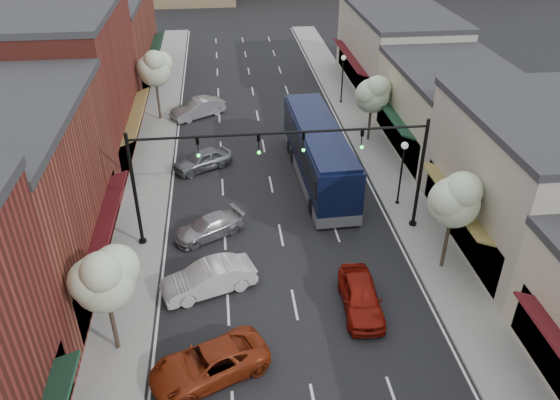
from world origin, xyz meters
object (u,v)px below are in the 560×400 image
object	(u,v)px
tree_left_far	(155,68)
parked_car_d	(202,160)
signal_mast_right	(381,161)
parked_car_b	(209,278)
signal_mast_left	(177,172)
red_hatchback	(361,297)
coach_bus	(318,152)
parked_car_a	(209,363)
parked_car_e	(198,108)
lamp_post_far	(343,71)
lamp_post_near	(402,163)
tree_right_far	(373,93)
tree_right_near	(456,198)
parked_car_c	(209,227)
tree_left_near	(104,277)

from	to	relation	value
tree_left_far	parked_car_d	world-z (taller)	tree_left_far
signal_mast_right	parked_car_b	bearing A→B (deg)	-155.60
signal_mast_left	parked_car_d	bearing A→B (deg)	83.61
red_hatchback	coach_bus	bearing A→B (deg)	92.21
parked_car_a	parked_car_e	world-z (taller)	parked_car_e
tree_left_far	parked_car_b	size ratio (longest dim) A/B	1.29
lamp_post_far	lamp_post_near	bearing A→B (deg)	-90.00
tree_left_far	parked_car_a	bearing A→B (deg)	-81.73
tree_right_far	signal_mast_right	bearing A→B (deg)	-102.85
signal_mast_left	parked_car_a	xyz separation A→B (m)	(1.42, -9.94, -3.91)
parked_car_b	tree_right_far	bearing A→B (deg)	123.97
red_hatchback	parked_car_a	xyz separation A→B (m)	(-7.36, -3.31, -0.06)
tree_right_near	parked_car_c	distance (m)	13.86
signal_mast_left	tree_right_far	size ratio (longest dim) A/B	1.51
tree_left_near	parked_car_a	distance (m)	5.68
parked_car_b	parked_car_e	distance (m)	22.80
tree_right_far	tree_right_near	bearing A→B (deg)	-90.00
parked_car_d	parked_car_b	bearing A→B (deg)	-26.92
tree_left_near	parked_car_b	world-z (taller)	tree_left_near
lamp_post_far	parked_car_a	distance (m)	32.34
signal_mast_right	parked_car_e	size ratio (longest dim) A/B	1.74
lamp_post_near	tree_right_far	bearing A→B (deg)	86.69
signal_mast_left	parked_car_e	size ratio (longest dim) A/B	1.74
signal_mast_left	parked_car_c	world-z (taller)	signal_mast_left
tree_right_far	signal_mast_left	bearing A→B (deg)	-139.46
parked_car_d	coach_bus	bearing A→B (deg)	44.79
parked_car_c	parked_car_e	xyz separation A→B (m)	(-0.90, 17.92, 0.16)
tree_right_near	parked_car_c	xyz separation A→B (m)	(-12.55, 4.47, -3.84)
signal_mast_left	parked_car_e	distance (m)	18.74
tree_right_near	parked_car_e	bearing A→B (deg)	120.99
signal_mast_left	tree_right_near	size ratio (longest dim) A/B	1.38
parked_car_d	parked_car_e	bearing A→B (deg)	153.96
parked_car_b	parked_car_a	bearing A→B (deg)	-18.61
tree_right_near	tree_left_far	distance (m)	27.56
lamp_post_far	parked_car_c	distance (m)	23.09
coach_bus	tree_right_far	bearing A→B (deg)	45.44
tree_left_far	parked_car_d	size ratio (longest dim) A/B	1.44
lamp_post_far	parked_car_e	size ratio (longest dim) A/B	0.94
signal_mast_left	lamp_post_far	xyz separation A→B (m)	(13.42, 20.00, -1.62)
signal_mast_right	signal_mast_left	distance (m)	11.24
parked_car_a	tree_right_near	bearing A→B (deg)	92.51
tree_left_near	parked_car_b	distance (m)	6.42
parked_car_c	parked_car_e	distance (m)	17.94
tree_right_near	tree_left_near	xyz separation A→B (m)	(-16.60, -4.00, -0.23)
lamp_post_far	parked_car_d	world-z (taller)	lamp_post_far
tree_right_far	tree_left_near	world-z (taller)	tree_left_near
red_hatchback	tree_left_near	bearing A→B (deg)	-170.07
signal_mast_left	tree_left_far	world-z (taller)	signal_mast_left
tree_right_far	coach_bus	bearing A→B (deg)	-132.62
signal_mast_right	coach_bus	size ratio (longest dim) A/B	0.64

